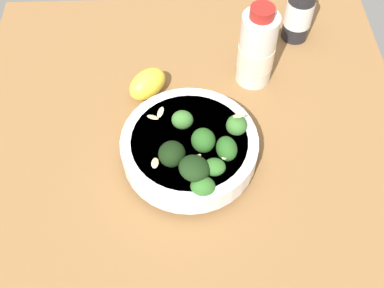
{
  "coord_description": "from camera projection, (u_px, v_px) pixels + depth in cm",
  "views": [
    {
      "loc": [
        -0.91,
        -42.25,
        59.67
      ],
      "look_at": [
        0.38,
        -3.2,
        4.0
      ],
      "focal_mm": 43.78,
      "sensor_mm": 36.0,
      "label": 1
    }
  ],
  "objects": [
    {
      "name": "bottle_short",
      "position": [
        257.0,
        50.0,
        0.76
      ],
      "size": [
        6.04,
        6.04,
        14.89
      ],
      "color": "beige",
      "rests_on": "ground_plane"
    },
    {
      "name": "bottle_tall",
      "position": [
        300.0,
        10.0,
        0.82
      ],
      "size": [
        4.94,
        4.94,
        13.38
      ],
      "color": "black",
      "rests_on": "ground_plane"
    },
    {
      "name": "ground_plane",
      "position": [
        189.0,
        148.0,
        0.75
      ],
      "size": [
        70.43,
        70.43,
        3.54
      ],
      "primitive_type": "cube",
      "color": "brown"
    },
    {
      "name": "bowl_of_broccoli",
      "position": [
        193.0,
        148.0,
        0.68
      ],
      "size": [
        20.03,
        20.03,
        8.66
      ],
      "color": "white",
      "rests_on": "ground_plane"
    },
    {
      "name": "lemon_wedge",
      "position": [
        148.0,
        84.0,
        0.77
      ],
      "size": [
        8.04,
        8.02,
        4.75
      ],
      "primitive_type": "ellipsoid",
      "rotation": [
        0.0,
        0.0,
        3.92
      ],
      "color": "yellow",
      "rests_on": "ground_plane"
    }
  ]
}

